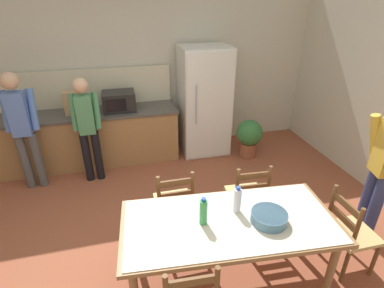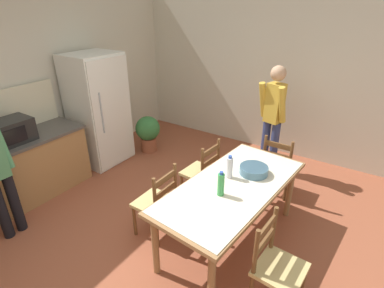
{
  "view_description": "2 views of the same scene",
  "coord_description": "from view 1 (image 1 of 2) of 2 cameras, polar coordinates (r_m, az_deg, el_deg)",
  "views": [
    {
      "loc": [
        -0.2,
        -2.44,
        2.58
      ],
      "look_at": [
        0.5,
        0.28,
        1.14
      ],
      "focal_mm": 28.0,
      "sensor_mm": 36.0,
      "label": 1
    },
    {
      "loc": [
        -1.85,
        -1.65,
        2.55
      ],
      "look_at": [
        0.49,
        -0.11,
        1.19
      ],
      "focal_mm": 28.0,
      "sensor_mm": 36.0,
      "label": 2
    }
  ],
  "objects": [
    {
      "name": "ground_plane",
      "position": [
        3.56,
        -7.08,
        -19.64
      ],
      "size": [
        8.32,
        8.32,
        0.0
      ],
      "primitive_type": "plane",
      "color": "brown"
    },
    {
      "name": "wall_back",
      "position": [
        5.23,
        -12.21,
        14.04
      ],
      "size": [
        6.52,
        0.12,
        2.9
      ],
      "primitive_type": "cube",
      "color": "beige",
      "rests_on": "ground"
    },
    {
      "name": "kitchen_counter",
      "position": [
        5.17,
        -19.95,
        1.01
      ],
      "size": [
        3.05,
        0.66,
        0.88
      ],
      "color": "#9E7042",
      "rests_on": "ground"
    },
    {
      "name": "counter_splashback",
      "position": [
        5.21,
        -21.0,
        9.79
      ],
      "size": [
        3.01,
        0.03,
        0.6
      ],
      "primitive_type": "cube",
      "color": "beige",
      "rests_on": "kitchen_counter"
    },
    {
      "name": "refrigerator",
      "position": [
        5.12,
        2.35,
        8.04
      ],
      "size": [
        0.8,
        0.73,
        1.82
      ],
      "color": "silver",
      "rests_on": "ground"
    },
    {
      "name": "microwave",
      "position": [
        4.9,
        -13.74,
        7.94
      ],
      "size": [
        0.5,
        0.39,
        0.3
      ],
      "color": "black",
      "rests_on": "kitchen_counter"
    },
    {
      "name": "paper_bag",
      "position": [
        4.93,
        -21.8,
        7.25
      ],
      "size": [
        0.24,
        0.16,
        0.36
      ],
      "primitive_type": "cube",
      "color": "tan",
      "rests_on": "kitchen_counter"
    },
    {
      "name": "dining_table",
      "position": [
        2.81,
        7.08,
        -15.47
      ],
      "size": [
        1.98,
        1.05,
        0.77
      ],
      "rotation": [
        0.0,
        0.0,
        -0.09
      ],
      "color": "olive",
      "rests_on": "ground"
    },
    {
      "name": "bottle_near_centre",
      "position": [
        2.62,
        2.19,
        -12.8
      ],
      "size": [
        0.07,
        0.07,
        0.27
      ],
      "color": "green",
      "rests_on": "dining_table"
    },
    {
      "name": "bottle_off_centre",
      "position": [
        2.78,
        8.65,
        -10.53
      ],
      "size": [
        0.07,
        0.07,
        0.27
      ],
      "color": "silver",
      "rests_on": "dining_table"
    },
    {
      "name": "serving_bowl",
      "position": [
        2.77,
        14.47,
        -13.25
      ],
      "size": [
        0.32,
        0.32,
        0.09
      ],
      "color": "slate",
      "rests_on": "dining_table"
    },
    {
      "name": "chair_side_far_left",
      "position": [
        3.45,
        -3.43,
        -11.2
      ],
      "size": [
        0.42,
        0.4,
        0.91
      ],
      "rotation": [
        0.0,
        0.0,
        3.14
      ],
      "color": "brown",
      "rests_on": "ground"
    },
    {
      "name": "chair_side_far_right",
      "position": [
        3.61,
        10.42,
        -9.71
      ],
      "size": [
        0.45,
        0.43,
        0.91
      ],
      "rotation": [
        0.0,
        0.0,
        3.07
      ],
      "color": "brown",
      "rests_on": "ground"
    },
    {
      "name": "chair_head_end",
      "position": [
        3.47,
        27.81,
        -14.7
      ],
      "size": [
        0.41,
        0.43,
        0.91
      ],
      "rotation": [
        0.0,
        0.0,
        1.56
      ],
      "color": "brown",
      "rests_on": "ground"
    },
    {
      "name": "person_at_sink",
      "position": [
        4.64,
        -29.6,
        2.91
      ],
      "size": [
        0.42,
        0.29,
        1.69
      ],
      "rotation": [
        0.0,
        0.0,
        1.57
      ],
      "color": "#4C4C4C",
      "rests_on": "ground"
    },
    {
      "name": "person_at_counter",
      "position": [
        4.49,
        -19.33,
        3.31
      ],
      "size": [
        0.39,
        0.27,
        1.57
      ],
      "rotation": [
        0.0,
        0.0,
        1.57
      ],
      "color": "black",
      "rests_on": "ground"
    },
    {
      "name": "person_by_table",
      "position": [
        3.75,
        32.65,
        -3.19
      ],
      "size": [
        0.35,
        0.47,
        1.7
      ],
      "rotation": [
        0.0,
        0.0,
        2.89
      ],
      "color": "navy",
      "rests_on": "ground"
    },
    {
      "name": "potted_plant",
      "position": [
        5.18,
        10.83,
        1.51
      ],
      "size": [
        0.44,
        0.44,
        0.67
      ],
      "color": "brown",
      "rests_on": "ground"
    }
  ]
}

